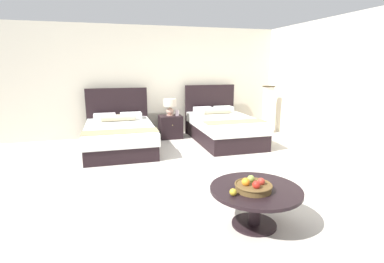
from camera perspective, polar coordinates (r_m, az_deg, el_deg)
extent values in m
cube|color=beige|center=(4.78, 1.42, -8.25)|extent=(9.55, 9.64, 0.02)
cube|color=beige|center=(7.41, -5.65, 9.60)|extent=(9.55, 0.12, 2.62)
cube|color=beige|center=(6.37, 27.02, 7.80)|extent=(0.12, 5.24, 2.62)
cube|color=black|center=(6.22, -13.71, -2.20)|extent=(1.33, 1.97, 0.28)
cube|color=silver|center=(6.16, -13.84, 0.09)|extent=(1.37, 2.01, 0.23)
cube|color=black|center=(7.12, -14.20, 3.37)|extent=(1.39, 0.07, 1.19)
cube|color=silver|center=(6.83, -16.54, 2.73)|extent=(0.47, 0.30, 0.14)
cube|color=white|center=(6.84, -11.72, 3.01)|extent=(0.47, 0.30, 0.14)
cylinder|color=#C5B897|center=(6.59, -14.07, 2.58)|extent=(0.72, 0.16, 0.15)
cube|color=#9C8E65|center=(5.54, -13.68, 0.00)|extent=(1.37, 0.42, 0.01)
cube|color=black|center=(6.69, 6.27, -0.60)|extent=(1.23, 2.03, 0.34)
cube|color=silver|center=(6.63, 6.32, 1.77)|extent=(1.27, 2.07, 0.22)
cube|color=black|center=(7.57, 3.44, 4.38)|extent=(1.29, 0.07, 1.22)
cube|color=silver|center=(7.21, 2.19, 4.18)|extent=(0.44, 0.30, 0.14)
cube|color=white|center=(7.39, 6.12, 4.32)|extent=(0.44, 0.30, 0.14)
cylinder|color=#C5B897|center=(7.07, 4.83, 4.01)|extent=(0.66, 0.16, 0.15)
cube|color=#9C8E65|center=(6.11, 8.29, 1.89)|extent=(1.27, 0.42, 0.01)
cube|color=black|center=(7.04, -4.19, 0.94)|extent=(0.53, 0.45, 0.54)
sphere|color=tan|center=(6.80, -3.78, 1.21)|extent=(0.02, 0.02, 0.02)
cylinder|color=#D1A28C|center=(7.01, -4.26, 3.20)|extent=(0.17, 0.17, 0.02)
ellipsoid|color=#D1A28C|center=(7.00, -4.27, 3.93)|extent=(0.17, 0.17, 0.16)
cylinder|color=#99844C|center=(6.98, -4.28, 4.75)|extent=(0.02, 0.02, 0.04)
cylinder|color=beige|center=(6.97, -4.30, 5.62)|extent=(0.31, 0.31, 0.17)
cylinder|color=silver|center=(6.98, -2.89, 3.59)|extent=(0.09, 0.09, 0.12)
torus|color=silver|center=(6.97, -2.90, 4.14)|extent=(0.09, 0.09, 0.01)
cylinder|color=black|center=(3.42, 11.89, -17.11)|extent=(0.48, 0.48, 0.02)
cylinder|color=black|center=(3.33, 12.04, -14.33)|extent=(0.13, 0.13, 0.40)
cylinder|color=black|center=(3.24, 12.22, -10.93)|extent=(0.97, 0.97, 0.04)
cylinder|color=brown|center=(3.16, 11.77, -10.58)|extent=(0.37, 0.37, 0.06)
torus|color=brown|center=(3.15, 11.80, -10.04)|extent=(0.39, 0.39, 0.02)
sphere|color=#89AA46|center=(3.21, 11.34, -8.95)|extent=(0.08, 0.08, 0.08)
sphere|color=orange|center=(3.11, 10.36, -9.57)|extent=(0.08, 0.08, 0.08)
sphere|color=red|center=(3.06, 12.34, -10.03)|extent=(0.08, 0.08, 0.08)
sphere|color=red|center=(3.16, 13.26, -9.38)|extent=(0.08, 0.08, 0.08)
sphere|color=gold|center=(3.01, 7.97, -11.54)|extent=(0.07, 0.07, 0.07)
cube|color=#362C19|center=(7.81, 14.18, -0.16)|extent=(0.23, 0.23, 0.03)
cube|color=#F2DFD0|center=(7.70, 14.41, 4.11)|extent=(0.19, 0.19, 1.15)
cube|color=#362C19|center=(7.64, 14.66, 8.44)|extent=(0.23, 0.23, 0.02)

